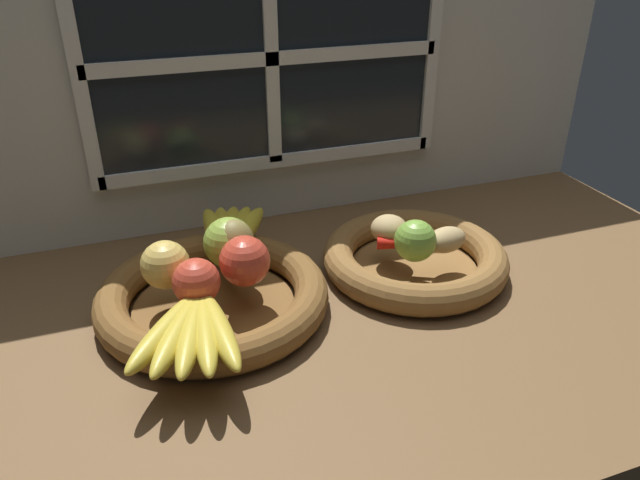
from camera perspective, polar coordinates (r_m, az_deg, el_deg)
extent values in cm
cube|color=brown|center=(96.82, 0.49, -5.36)|extent=(140.00, 90.00, 3.00)
cube|color=silver|center=(111.97, -4.98, 15.47)|extent=(140.00, 3.00, 55.00)
cube|color=black|center=(109.46, -4.78, 17.05)|extent=(64.00, 0.80, 38.00)
cube|color=white|center=(108.89, -4.70, 17.00)|extent=(2.40, 1.20, 38.00)
cube|color=white|center=(108.89, -4.70, 17.00)|extent=(64.00, 1.20, 2.40)
cube|color=white|center=(105.25, -22.29, 14.69)|extent=(2.40, 1.20, 40.40)
cube|color=white|center=(121.18, 10.77, 17.77)|extent=(2.40, 1.20, 40.40)
cube|color=white|center=(114.11, -4.32, 7.60)|extent=(64.00, 1.20, 2.40)
cylinder|color=brown|center=(91.79, -10.08, -6.45)|extent=(24.37, 24.37, 1.00)
torus|color=brown|center=(90.65, -10.19, -5.38)|extent=(34.82, 34.82, 5.11)
cylinder|color=brown|center=(101.35, 9.08, -2.74)|extent=(21.10, 21.10, 1.00)
torus|color=brown|center=(100.32, 9.16, -1.74)|extent=(30.84, 30.84, 5.11)
sphere|color=#CC422D|center=(86.46, -7.25, -2.02)|extent=(7.46, 7.46, 7.46)
sphere|color=#8CAD3D|center=(91.41, -8.76, -0.23)|extent=(7.80, 7.80, 7.80)
sphere|color=#CC422D|center=(83.46, -11.80, -3.96)|extent=(6.66, 6.66, 6.66)
sphere|color=#DBB756|center=(88.07, -14.64, -2.32)|extent=(7.09, 7.09, 7.09)
ellipsoid|color=olive|center=(90.82, -8.29, -0.38)|extent=(8.72, 8.71, 7.83)
ellipsoid|color=gold|center=(78.22, -14.48, -8.31)|extent=(13.58, 16.19, 3.11)
ellipsoid|color=gold|center=(77.56, -13.39, -8.51)|extent=(11.13, 17.48, 3.11)
ellipsoid|color=gold|center=(77.14, -12.20, -8.58)|extent=(8.32, 18.21, 3.11)
ellipsoid|color=gold|center=(77.00, -10.98, -8.52)|extent=(5.24, 18.34, 3.11)
ellipsoid|color=gold|center=(77.12, -9.77, -8.32)|extent=(4.21, 18.26, 3.11)
sphere|color=brown|center=(84.47, -11.34, -4.91)|extent=(2.80, 2.80, 2.80)
ellipsoid|color=gold|center=(99.29, -7.23, 0.82)|extent=(12.29, 16.79, 3.21)
ellipsoid|color=gold|center=(99.61, -7.91, 0.86)|extent=(10.35, 17.57, 3.21)
ellipsoid|color=gold|center=(99.80, -8.60, 0.87)|extent=(8.21, 18.02, 3.21)
ellipsoid|color=gold|center=(99.86, -9.30, 0.83)|extent=(5.92, 18.13, 3.21)
ellipsoid|color=gold|center=(99.78, -10.00, 0.74)|extent=(3.52, 17.90, 3.21)
sphere|color=brown|center=(92.00, -9.03, -1.69)|extent=(2.89, 2.89, 2.89)
ellipsoid|color=tan|center=(98.70, 6.65, 1.10)|extent=(8.37, 8.32, 4.50)
ellipsoid|color=tan|center=(97.19, 12.03, 0.03)|extent=(7.79, 5.78, 4.05)
sphere|color=#7AAD3D|center=(93.23, 9.14, -0.07)|extent=(6.62, 6.62, 6.62)
cone|color=red|center=(97.16, 9.67, -0.42)|extent=(13.83, 7.39, 2.05)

